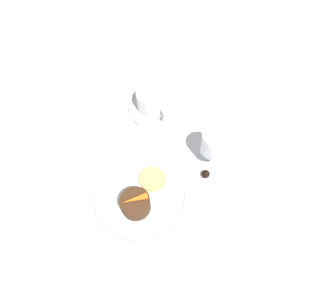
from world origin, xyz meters
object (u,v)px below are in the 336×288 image
Objects in this scene: dinner_plate at (139,196)px; coffee_cup at (154,99)px; wine_glass at (214,144)px; fork at (114,139)px; dessert_cake at (136,204)px.

coffee_cup is at bearing 146.88° from dinner_plate.
wine_glass reaches higher than fork.
fork is at bearing -128.70° from wine_glass.
fork is at bearing 178.20° from dinner_plate.
dinner_plate is at bearing -85.32° from wine_glass.
wine_glass is 0.55× the size of fork.
dinner_plate is 0.18m from fork.
coffee_cup is 0.29m from dessert_cake.
coffee_cup is 0.21m from wine_glass.
dessert_cake is at bearing -35.33° from dinner_plate.
dinner_plate is 0.21m from wine_glass.
dinner_plate is 1.96× the size of coffee_cup.
coffee_cup is 1.77× the size of dessert_cake.
dinner_plate is 2.14× the size of wine_glass.
wine_glass is 0.26m from fork.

